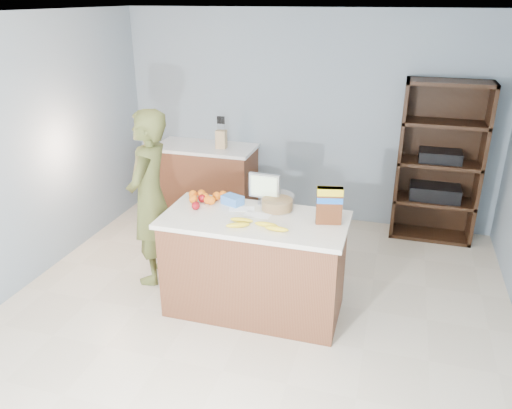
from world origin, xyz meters
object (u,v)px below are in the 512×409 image
(counter_peninsula, at_px, (254,268))
(tv, at_px, (264,187))
(person, at_px, (150,198))
(shelving_unit, at_px, (438,165))
(cereal_box, at_px, (329,203))

(counter_peninsula, xyz_separation_m, tv, (-0.00, 0.31, 0.64))
(counter_peninsula, relative_size, person, 0.92)
(shelving_unit, bearing_deg, cereal_box, -115.33)
(shelving_unit, distance_m, tv, 2.33)
(person, xyz_separation_m, cereal_box, (1.72, -0.19, 0.23))
(shelving_unit, xyz_separation_m, tv, (-1.55, -1.73, 0.19))
(counter_peninsula, relative_size, tv, 5.53)
(counter_peninsula, bearing_deg, person, 166.89)
(cereal_box, bearing_deg, shelving_unit, 64.67)
(cereal_box, bearing_deg, person, 173.60)
(counter_peninsula, distance_m, shelving_unit, 2.61)
(counter_peninsula, distance_m, tv, 0.72)
(person, distance_m, cereal_box, 1.74)
(shelving_unit, distance_m, cereal_box, 2.21)
(shelving_unit, height_order, tv, shelving_unit)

